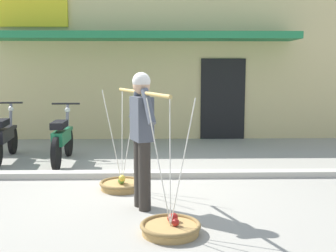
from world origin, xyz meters
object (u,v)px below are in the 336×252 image
at_px(fruit_basket_left_side, 122,184).
at_px(fruit_basket_right_side, 171,227).
at_px(motorcycle_nearest_shop, 4,137).
at_px(motorcycle_second_in_row, 62,139).
at_px(fruit_vendor, 142,131).

bearing_deg(fruit_basket_left_side, fruit_basket_right_side, -68.56).
height_order(fruit_basket_left_side, fruit_basket_right_side, same).
relative_size(fruit_basket_left_side, motorcycle_nearest_shop, 0.80).
relative_size(fruit_basket_right_side, motorcycle_second_in_row, 0.80).
bearing_deg(fruit_basket_right_side, fruit_vendor, 111.49).
relative_size(fruit_basket_left_side, fruit_basket_right_side, 1.00).
distance_m(fruit_vendor, motorcycle_second_in_row, 3.09).
bearing_deg(fruit_basket_left_side, motorcycle_second_in_row, 125.22).
xyz_separation_m(fruit_basket_right_side, motorcycle_second_in_row, (-1.91, 3.44, 0.38)).
height_order(fruit_vendor, fruit_basket_right_side, fruit_vendor).
bearing_deg(fruit_basket_right_side, motorcycle_nearest_shop, 129.70).
distance_m(fruit_vendor, motorcycle_nearest_shop, 3.99).
relative_size(fruit_vendor, motorcycle_nearest_shop, 0.93).
xyz_separation_m(fruit_vendor, motorcycle_second_in_row, (-1.58, 2.61, -0.53)).
height_order(fruit_basket_left_side, motorcycle_nearest_shop, fruit_basket_left_side).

